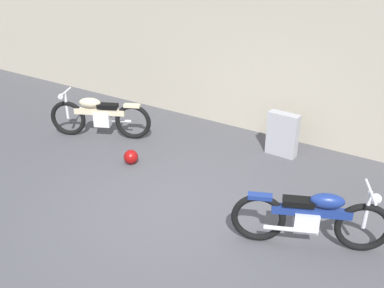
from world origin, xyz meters
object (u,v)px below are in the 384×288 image
at_px(helmet, 131,157).
at_px(motorcycle_blue, 312,218).
at_px(stone_marker, 283,134).
at_px(motorcycle_cream, 99,116).

distance_m(helmet, motorcycle_blue, 3.57).
relative_size(stone_marker, motorcycle_cream, 0.43).
distance_m(stone_marker, motorcycle_blue, 2.68).
bearing_deg(helmet, motorcycle_cream, 156.39).
xyz_separation_m(motorcycle_cream, motorcycle_blue, (4.82, -1.06, -0.01)).
bearing_deg(stone_marker, motorcycle_blue, -59.87).
distance_m(stone_marker, helmet, 2.86).
bearing_deg(motorcycle_cream, motorcycle_blue, 142.49).
relative_size(stone_marker, helmet, 3.17).
bearing_deg(motorcycle_blue, stone_marker, 96.35).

